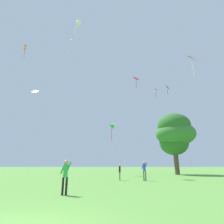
% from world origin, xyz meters
% --- Properties ---
extents(kite_red_high, '(1.75, 8.79, 26.77)m').
position_xyz_m(kite_red_high, '(8.56, 43.10, 24.56)').
color(kite_red_high, red).
rests_on(kite_red_high, ground_plane).
extents(kite_pink_low, '(2.08, 5.44, 22.18)m').
position_xyz_m(kite_pink_low, '(17.18, 25.91, 20.19)').
color(kite_pink_low, pink).
rests_on(kite_pink_low, ground_plane).
extents(kite_green_small, '(2.97, 7.33, 8.25)m').
position_xyz_m(kite_green_small, '(1.80, 23.89, 7.62)').
color(kite_green_small, green).
rests_on(kite_green_small, ground_plane).
extents(kite_white_distant, '(1.80, 12.73, 30.46)m').
position_xyz_m(kite_white_distant, '(-5.25, 25.32, 29.65)').
color(kite_white_distant, white).
rests_on(kite_white_distant, ground_plane).
extents(kite_purple_streamer, '(4.13, 8.92, 19.28)m').
position_xyz_m(kite_purple_streamer, '(12.40, 34.70, 17.36)').
color(kite_purple_streamer, purple).
rests_on(kite_purple_streamer, ground_plane).
extents(kite_orange_box, '(3.67, 7.98, 30.49)m').
position_xyz_m(kite_orange_box, '(-20.07, 33.27, 29.34)').
color(kite_orange_box, orange).
rests_on(kite_orange_box, ground_plane).
extents(kite_yellow_diamond, '(4.47, 12.49, 19.97)m').
position_xyz_m(kite_yellow_diamond, '(-17.97, 36.44, 18.36)').
color(kite_yellow_diamond, yellow).
rests_on(kite_yellow_diamond, ground_plane).
extents(kite_black_large, '(1.41, 8.25, 22.95)m').
position_xyz_m(kite_black_large, '(16.95, 41.23, 21.01)').
color(kite_black_large, black).
rests_on(kite_black_large, ground_plane).
extents(person_in_red_shirt, '(0.21, 0.50, 1.54)m').
position_xyz_m(person_in_red_shirt, '(2.87, 14.60, 0.93)').
color(person_in_red_shirt, '#665B4C').
rests_on(person_in_red_shirt, ground_plane).
extents(person_near_tree, '(0.59, 0.26, 1.82)m').
position_xyz_m(person_near_tree, '(5.28, 14.03, 1.10)').
color(person_near_tree, '#665B4C').
rests_on(person_near_tree, ground_plane).
extents(person_far_back, '(0.55, 0.23, 1.71)m').
position_xyz_m(person_far_back, '(-0.11, 5.24, 1.03)').
color(person_far_back, black).
rests_on(person_far_back, ground_plane).
extents(tree_left_oak, '(6.63, 6.63, 10.14)m').
position_xyz_m(tree_left_oak, '(12.65, 26.47, 6.69)').
color(tree_left_oak, brown).
rests_on(tree_left_oak, ground_plane).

